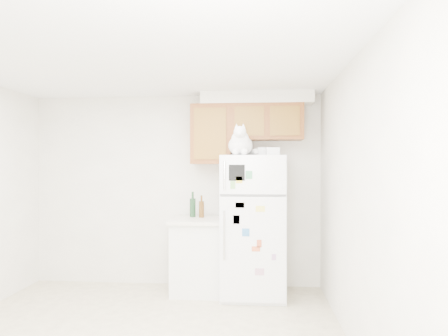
# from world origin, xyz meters

# --- Properties ---
(room_shell) EXTENTS (3.84, 4.04, 2.52)m
(room_shell) POSITION_xyz_m (0.12, 0.24, 1.67)
(room_shell) COLOR white
(room_shell) RESTS_ON ground_plane
(refrigerator) EXTENTS (0.76, 0.78, 1.70)m
(refrigerator) POSITION_xyz_m (1.03, 1.61, 0.85)
(refrigerator) COLOR white
(refrigerator) RESTS_ON ground_plane
(base_counter) EXTENTS (0.64, 0.64, 0.92)m
(base_counter) POSITION_xyz_m (0.34, 1.68, 0.46)
(base_counter) COLOR white
(base_counter) RESTS_ON ground_plane
(cat) EXTENTS (0.35, 0.51, 0.36)m
(cat) POSITION_xyz_m (0.89, 1.42, 1.84)
(cat) COLOR white
(cat) RESTS_ON refrigerator
(storage_box_back) EXTENTS (0.18, 0.13, 0.10)m
(storage_box_back) POSITION_xyz_m (1.18, 1.68, 1.75)
(storage_box_back) COLOR white
(storage_box_back) RESTS_ON refrigerator
(storage_box_front) EXTENTS (0.16, 0.12, 0.09)m
(storage_box_front) POSITION_xyz_m (1.26, 1.46, 1.74)
(storage_box_front) COLOR white
(storage_box_front) RESTS_ON refrigerator
(bottle_green) EXTENTS (0.08, 0.08, 0.32)m
(bottle_green) POSITION_xyz_m (0.26, 1.82, 1.08)
(bottle_green) COLOR #19381E
(bottle_green) RESTS_ON base_counter
(bottle_amber) EXTENTS (0.07, 0.07, 0.28)m
(bottle_amber) POSITION_xyz_m (0.38, 1.78, 1.06)
(bottle_amber) COLOR #593814
(bottle_amber) RESTS_ON base_counter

